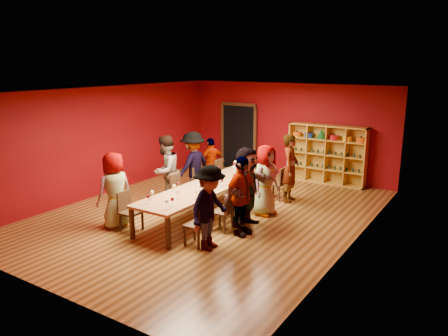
{
  "coord_description": "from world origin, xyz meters",
  "views": [
    {
      "loc": [
        5.8,
        -8.38,
        3.65
      ],
      "look_at": [
        0.26,
        0.24,
        1.15
      ],
      "focal_mm": 35.0,
      "sensor_mm": 36.0,
      "label": 1
    }
  ],
  "objects": [
    {
      "name": "wine_glass_7",
      "position": [
        -0.01,
        -0.35,
        0.89
      ],
      "size": [
        0.08,
        0.08,
        0.2
      ],
      "color": "white",
      "rests_on": "tasting_table"
    },
    {
      "name": "wine_glass_4",
      "position": [
        0.34,
        -1.03,
        0.89
      ],
      "size": [
        0.08,
        0.08,
        0.19
      ],
      "color": "white",
      "rests_on": "tasting_table"
    },
    {
      "name": "wine_glass_8",
      "position": [
        0.27,
        0.75,
        0.89
      ],
      "size": [
        0.08,
        0.08,
        0.19
      ],
      "color": "white",
      "rests_on": "tasting_table"
    },
    {
      "name": "person_right_2",
      "position": [
        1.16,
        -0.21,
        0.92
      ],
      "size": [
        0.52,
        1.71,
        1.84
      ],
      "primitive_type": "imported",
      "rotation": [
        0.0,
        0.0,
        1.59
      ],
      "color": "#141738",
      "rests_on": "ground"
    },
    {
      "name": "wine_glass_18",
      "position": [
        0.29,
        1.83,
        0.89
      ],
      "size": [
        0.08,
        0.08,
        0.19
      ],
      "color": "white",
      "rests_on": "tasting_table"
    },
    {
      "name": "carafe_a",
      "position": [
        -0.24,
        0.52,
        0.87
      ],
      "size": [
        0.14,
        0.14,
        0.27
      ],
      "color": "white",
      "rests_on": "tasting_table"
    },
    {
      "name": "chair_person_left_3",
      "position": [
        -0.91,
        0.89,
        0.5
      ],
      "size": [
        0.42,
        0.42,
        0.89
      ],
      "color": "black",
      "rests_on": "ground"
    },
    {
      "name": "wine_glass_14",
      "position": [
        -0.15,
        1.37,
        0.88
      ],
      "size": [
        0.07,
        0.07,
        0.18
      ],
      "color": "white",
      "rests_on": "tasting_table"
    },
    {
      "name": "person_left_0",
      "position": [
        -1.3,
        -1.85,
        0.86
      ],
      "size": [
        0.61,
        0.92,
        1.73
      ],
      "primitive_type": "imported",
      "rotation": [
        0.0,
        0.0,
        -1.77
      ],
      "color": "#47484C",
      "rests_on": "ground"
    },
    {
      "name": "doorway",
      "position": [
        -1.8,
        4.43,
        1.12
      ],
      "size": [
        1.4,
        0.17,
        2.3
      ],
      "color": "black",
      "rests_on": "ground"
    },
    {
      "name": "chair_person_left_0",
      "position": [
        -0.91,
        -1.85,
        0.5
      ],
      "size": [
        0.42,
        0.42,
        0.89
      ],
      "color": "black",
      "rests_on": "ground"
    },
    {
      "name": "wine_glass_20",
      "position": [
        -0.27,
        0.06,
        0.88
      ],
      "size": [
        0.07,
        0.07,
        0.18
      ],
      "color": "white",
      "rests_on": "tasting_table"
    },
    {
      "name": "wine_glass_22",
      "position": [
        0.31,
        0.96,
        0.9
      ],
      "size": [
        0.08,
        0.08,
        0.21
      ],
      "color": "white",
      "rests_on": "tasting_table"
    },
    {
      "name": "person_right_0",
      "position": [
        1.16,
        -1.68,
        0.86
      ],
      "size": [
        0.48,
        1.12,
        1.72
      ],
      "primitive_type": "imported",
      "rotation": [
        0.0,
        0.0,
        1.59
      ],
      "color": "pink",
      "rests_on": "ground"
    },
    {
      "name": "spittoon_bowl",
      "position": [
        0.13,
        -0.16,
        0.81
      ],
      "size": [
        0.27,
        0.27,
        0.15
      ],
      "primitive_type": "ellipsoid",
      "color": "silver",
      "rests_on": "tasting_table"
    },
    {
      "name": "person_left_2",
      "position": [
        -1.33,
        -0.06,
        0.92
      ],
      "size": [
        0.62,
        0.96,
        1.84
      ],
      "primitive_type": "imported",
      "rotation": [
        0.0,
        0.0,
        -1.42
      ],
      "color": "#47474C",
      "rests_on": "ground"
    },
    {
      "name": "room_shell",
      "position": [
        0.0,
        0.0,
        1.5
      ],
      "size": [
        7.1,
        9.1,
        3.04
      ],
      "color": "#583A17",
      "rests_on": "ground"
    },
    {
      "name": "wine_glass_12",
      "position": [
        0.27,
        -1.75,
        0.89
      ],
      "size": [
        0.08,
        0.08,
        0.19
      ],
      "color": "white",
      "rests_on": "tasting_table"
    },
    {
      "name": "chair_person_right_0",
      "position": [
        0.91,
        -1.68,
        0.5
      ],
      "size": [
        0.42,
        0.42,
        0.89
      ],
      "color": "black",
      "rests_on": "ground"
    },
    {
      "name": "wine_glass_1",
      "position": [
        -0.37,
        -0.76,
        0.89
      ],
      "size": [
        0.08,
        0.08,
        0.2
      ],
      "color": "white",
      "rests_on": "tasting_table"
    },
    {
      "name": "wine_glass_15",
      "position": [
        0.06,
        -1.3,
        0.9
      ],
      "size": [
        0.08,
        0.08,
        0.21
      ],
      "color": "white",
      "rests_on": "tasting_table"
    },
    {
      "name": "chair_person_right_4",
      "position": [
        0.91,
        2.0,
        0.5
      ],
      "size": [
        0.42,
        0.42,
        0.89
      ],
      "color": "black",
      "rests_on": "ground"
    },
    {
      "name": "chair_person_left_4",
      "position": [
        -0.91,
        1.94,
        0.5
      ],
      "size": [
        0.42,
        0.42,
        0.89
      ],
      "color": "black",
      "rests_on": "ground"
    },
    {
      "name": "wine_glass_21",
      "position": [
        -0.28,
        0.85,
        0.89
      ],
      "size": [
        0.08,
        0.08,
        0.2
      ],
      "color": "white",
      "rests_on": "tasting_table"
    },
    {
      "name": "chair_person_right_3",
      "position": [
        0.91,
        0.71,
        0.5
      ],
      "size": [
        0.42,
        0.42,
        0.89
      ],
      "color": "black",
      "rests_on": "ground"
    },
    {
      "name": "person_right_3",
      "position": [
        1.15,
        0.71,
        0.87
      ],
      "size": [
        0.58,
        0.91,
        1.74
      ],
      "primitive_type": "imported",
      "rotation": [
        0.0,
        0.0,
        1.42
      ],
      "color": "#141939",
      "rests_on": "ground"
    },
    {
      "name": "shelving_unit",
      "position": [
        1.4,
        4.32,
        0.98
      ],
      "size": [
        2.4,
        0.4,
        1.8
      ],
      "color": "#BC8F2A",
      "rests_on": "ground"
    },
    {
      "name": "person_right_4",
      "position": [
        1.22,
        2.0,
        0.91
      ],
      "size": [
        0.6,
        0.74,
        1.81
      ],
      "primitive_type": "imported",
      "rotation": [
        0.0,
        0.0,
        1.76
      ],
      "color": "#131734",
      "rests_on": "ground"
    },
    {
      "name": "person_left_4",
      "position": [
        -1.27,
        1.94,
        0.75
      ],
      "size": [
        0.73,
        0.96,
        1.5
      ],
      "primitive_type": "imported",
      "rotation": [
        0.0,
        0.0,
        -2.0
      ],
      "color": "white",
      "rests_on": "ground"
    },
    {
      "name": "wine_glass_2",
      "position": [
        -0.3,
        -0.09,
        0.9
      ],
      "size": [
        0.08,
        0.08,
        0.2
      ],
      "color": "white",
      "rests_on": "tasting_table"
    },
    {
      "name": "wine_glass_11",
      "position": [
        -0.35,
        1.72,
        0.88
      ],
      "size": [
        0.07,
        0.07,
        0.18
      ],
      "color": "white",
      "rests_on": "tasting_table"
    },
    {
      "name": "person_right_1",
      "position": [
        1.31,
        -0.72,
        0.87
      ],
      "size": [
        0.58,
        1.07,
        1.74
      ],
      "primitive_type": "imported",
      "rotation": [
        0.0,
        0.0,
        1.45
      ],
      "color": "#131A36",
      "rests_on": "ground"
    },
    {
      "name": "wine_glass_3",
      "position": [
        -0.35,
        1.78,
        0.91
      ],
      "size": [
        0.09,
        0.09,
        0.22
      ],
      "color": "white",
      "rests_on": "tasting_table"
    },
    {
      "name": "wine_glass_19",
      "position": [
        0.28,
        -1.93,
        0.9
      ],
      "size": [
        0.08,
        0.08,
        0.2
      ],
      "color": "white",
      "rests_on": "tasting_table"
    },
    {
      "name": "wine_glass_0",
      "position": [
        0.33,
        -0.07,
        0.9
      ],
      "size": [
        0.09,
        0.09,
        0.21
      ],
      "color": "white",
      "rests_on": "tasting_table"
    },
    {
      "name": "wine_glass_17",
      "position": [
        0.32,
        0.05,
        0.88
      ],
      "size": [
        0.07,
        0.07,
        0.18
      ],
      "color": "white",
      "rests_on": "tasting_table"
    },
    {
      "name": "wine_glass_5",
      "position": [
        0.3,
        1.69,
        0.88
      ],
      "size": [
        0.07,
        0.07,
        0.18
      ],
      "color": "white",
      "rests_on": "tasting_table"
    },
    {
      "name": "carafe_b",
      "position": [
        0.31,
        -0.77,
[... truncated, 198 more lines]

